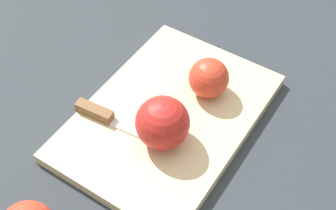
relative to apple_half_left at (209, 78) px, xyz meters
The scene contains 5 objects.
ground_plane 0.10m from the apple_half_left, 32.31° to the right, with size 4.00×4.00×0.00m, color #282D33.
cutting_board 0.09m from the apple_half_left, 32.31° to the right, with size 0.40×0.31×0.02m.
apple_half_left is the anchor object (origin of this frame).
apple_half_right 0.12m from the apple_half_left, 14.40° to the right, with size 0.08×0.08×0.08m.
knife 0.18m from the apple_half_left, 49.73° to the right, with size 0.03×0.14×0.02m.
Camera 1 is at (0.44, 0.18, 0.60)m, focal length 50.00 mm.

